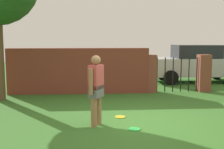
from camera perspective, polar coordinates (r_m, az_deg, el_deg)
name	(u,v)px	position (r m, az deg, el deg)	size (l,w,h in m)	color
ground_plane	(136,123)	(6.93, 4.79, -9.60)	(40.00, 40.00, 0.00)	#336623
brick_wall	(79,71)	(10.64, -6.58, 0.76)	(5.10, 0.50, 1.66)	brown
person	(96,87)	(6.54, -3.18, -2.49)	(0.37, 0.48, 1.62)	#9E704C
fence_gate	(177,73)	(11.13, 12.76, 0.23)	(2.51, 0.44, 1.40)	brown
car	(196,63)	(13.88, 16.23, 2.12)	(4.24, 2.00, 1.72)	#B7B7BC
frisbee_green	(134,129)	(6.47, 4.46, -10.73)	(0.27, 0.27, 0.02)	green
frisbee_yellow	(120,117)	(7.41, 1.63, -8.39)	(0.27, 0.27, 0.02)	yellow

